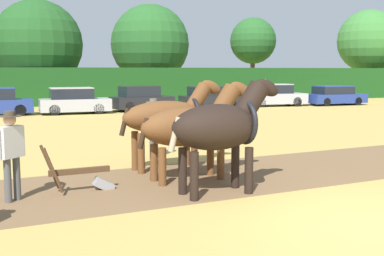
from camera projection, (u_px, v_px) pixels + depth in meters
ground_plane at (372, 225)px, 8.01m from camera, size 240.00×240.00×0.00m
plowed_furrow_strip at (16, 199)px, 9.64m from camera, size 25.55×5.71×0.01m
hedgerow at (86, 86)px, 35.82m from camera, size 70.47×1.50×2.77m
tree_center at (38, 45)px, 38.08m from camera, size 7.05×7.05×8.12m
tree_center_right at (150, 44)px, 43.47m from camera, size 7.08×7.08×8.49m
tree_right at (253, 41)px, 47.01m from camera, size 4.49×4.49×7.68m
tree_far_right at (369, 41)px, 49.27m from camera, size 6.34×6.34×8.73m
draft_horse_lead_left at (221, 127)px, 9.90m from camera, size 2.65×1.15×2.46m
draft_horse_lead_right at (192, 126)px, 11.17m from camera, size 2.98×1.12×2.37m
draft_horse_trail_left at (169, 117)px, 12.40m from camera, size 2.91×1.03×2.38m
plow at (86, 177)px, 10.21m from camera, size 1.55×0.49×1.13m
farmer_at_plow at (11, 148)px, 9.33m from camera, size 0.53×0.49×1.78m
farmer_beside_team at (154, 124)px, 13.87m from camera, size 0.51×0.50×1.75m
parked_car_center at (74, 101)px, 28.49m from camera, size 4.08×1.79×1.56m
parked_car_center_right at (141, 99)px, 30.66m from camera, size 4.05×2.30×1.57m
parked_car_right at (209, 98)px, 32.74m from camera, size 4.07×1.93×1.48m
parked_car_far_right at (274, 95)px, 34.58m from camera, size 4.61×2.21×1.59m
parked_car_end_right at (335, 96)px, 35.69m from camera, size 4.47×1.91×1.43m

